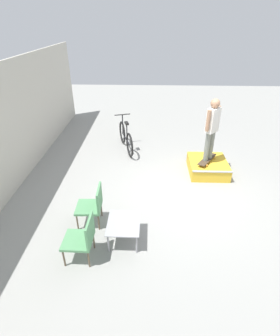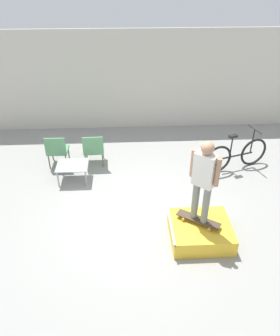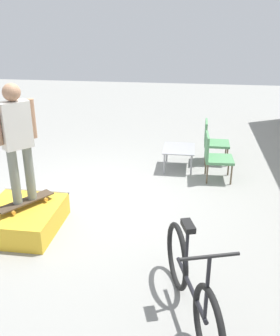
{
  "view_description": "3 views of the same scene",
  "coord_description": "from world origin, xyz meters",
  "views": [
    {
      "loc": [
        -5.39,
        0.87,
        3.87
      ],
      "look_at": [
        -0.07,
        1.07,
        0.78
      ],
      "focal_mm": 28.0,
      "sensor_mm": 36.0,
      "label": 1
    },
    {
      "loc": [
        -0.28,
        -5.42,
        4.68
      ],
      "look_at": [
        0.03,
        0.74,
        0.67
      ],
      "focal_mm": 35.0,
      "sensor_mm": 36.0,
      "label": 2
    },
    {
      "loc": [
        5.6,
        1.56,
        2.91
      ],
      "look_at": [
        0.14,
        0.78,
        0.66
      ],
      "focal_mm": 40.0,
      "sensor_mm": 36.0,
      "label": 3
    }
  ],
  "objects": [
    {
      "name": "person_skater",
      "position": [
        1.07,
        -0.76,
        1.43
      ],
      "size": [
        0.45,
        0.41,
        1.68
      ],
      "rotation": [
        0.0,
        0.0,
        -0.73
      ],
      "color": "gray",
      "rests_on": "skateboard_on_ramp"
    },
    {
      "name": "patio_chair_left",
      "position": [
        -2.05,
        2.01,
        0.49
      ],
      "size": [
        0.53,
        0.53,
        0.89
      ],
      "rotation": [
        0.0,
        0.0,
        3.13
      ],
      "color": "brown",
      "rests_on": "ground_plane"
    },
    {
      "name": "house_wall_back",
      "position": [
        0.0,
        4.27,
        1.5
      ],
      "size": [
        12.0,
        0.06,
        3.0
      ],
      "color": "beige",
      "rests_on": "ground_plane"
    },
    {
      "name": "skateboard_on_ramp",
      "position": [
        1.07,
        -0.76,
        0.43
      ],
      "size": [
        0.83,
        0.64,
        0.07
      ],
      "rotation": [
        0.0,
        0.0,
        -0.59
      ],
      "color": "#473828",
      "rests_on": "skate_ramp_box"
    },
    {
      "name": "patio_chair_right",
      "position": [
        -1.11,
        2.01,
        0.49
      ],
      "size": [
        0.54,
        0.54,
        0.89
      ],
      "rotation": [
        0.0,
        0.0,
        3.18
      ],
      "color": "brown",
      "rests_on": "ground_plane"
    },
    {
      "name": "ground_plane",
      "position": [
        0.0,
        0.0,
        0.0
      ],
      "size": [
        24.0,
        24.0,
        0.0
      ],
      "primitive_type": "plane",
      "color": "gray"
    },
    {
      "name": "skate_ramp_box",
      "position": [
        1.12,
        -0.81,
        0.17
      ],
      "size": [
        1.18,
        1.05,
        0.37
      ],
      "color": "gold",
      "rests_on": "ground_plane"
    },
    {
      "name": "coffee_table",
      "position": [
        -1.58,
        1.33,
        0.38
      ],
      "size": [
        0.76,
        0.63,
        0.43
      ],
      "color": "#9E9EA3",
      "rests_on": "ground_plane"
    },
    {
      "name": "bicycle",
      "position": [
        2.54,
        1.63,
        0.41
      ],
      "size": [
        1.77,
        0.69,
        1.07
      ],
      "rotation": [
        0.0,
        0.0,
        0.31
      ],
      "color": "black",
      "rests_on": "ground_plane"
    }
  ]
}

